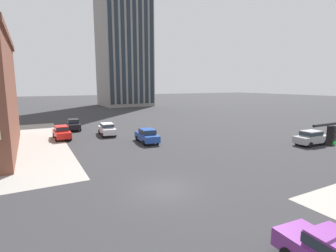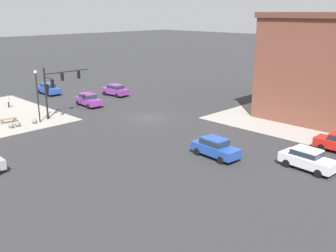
% 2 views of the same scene
% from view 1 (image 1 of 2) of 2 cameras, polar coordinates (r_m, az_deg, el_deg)
% --- Properties ---
extents(ground_plane, '(320.00, 320.00, 0.00)m').
position_cam_1_polar(ground_plane, '(17.72, -1.01, -13.81)').
color(ground_plane, '#2D2D30').
extents(car_main_southbound_far, '(2.12, 4.51, 1.68)m').
position_cam_1_polar(car_main_southbound_far, '(42.13, -20.29, 0.42)').
color(car_main_southbound_far, black).
rests_on(car_main_southbound_far, ground).
extents(car_cross_westbound, '(2.13, 4.52, 1.68)m').
position_cam_1_polar(car_cross_westbound, '(30.95, -4.69, -2.03)').
color(car_cross_westbound, '#23479E').
rests_on(car_cross_westbound, ground).
extents(car_parked_curb, '(1.98, 4.45, 1.68)m').
position_cam_1_polar(car_parked_curb, '(35.72, -22.59, -1.21)').
color(car_parked_curb, red).
rests_on(car_parked_curb, ground).
extents(car_main_mid, '(2.13, 4.51, 1.68)m').
position_cam_1_polar(car_main_mid, '(36.39, -13.42, -0.57)').
color(car_main_mid, silver).
rests_on(car_main_mid, ground).
extents(car_cross_far, '(4.46, 2.00, 1.68)m').
position_cam_1_polar(car_cross_far, '(33.98, 29.30, -2.18)').
color(car_cross_far, '#99999E').
rests_on(car_cross_far, ground).
extents(residential_tower_skyline_right, '(15.23, 16.05, 52.89)m').
position_cam_1_polar(residential_tower_skyline_right, '(90.21, -10.01, 21.57)').
color(residential_tower_skyline_right, gray).
rests_on(residential_tower_skyline_right, ground).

